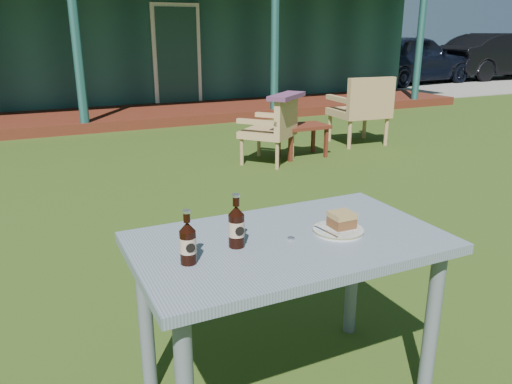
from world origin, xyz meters
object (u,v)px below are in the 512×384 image
cola_bottle_far (188,242)px  armchair_left (274,127)px  car_near (410,59)px  armchair_right (363,107)px  cake_slice (342,220)px  cafe_table (289,262)px  side_table (303,130)px  car_far (500,56)px  plate (338,230)px  cola_bottle_near (236,226)px

cola_bottle_far → armchair_left: (2.18, 3.58, -0.37)m
car_near → armchair_left: (-7.93, -6.64, -0.29)m
cola_bottle_far → armchair_right: 5.45m
armchair_left → armchair_right: size_ratio=0.84×
cake_slice → cafe_table: bearing=175.3°
side_table → car_far: bearing=30.1°
cola_bottle_far → plate: bearing=1.2°
armchair_left → armchair_right: 1.60m
cola_bottle_near → cola_bottle_far: bearing=-164.0°
cake_slice → side_table: bearing=61.5°
cake_slice → cola_bottle_far: bearing=-177.7°
cake_slice → armchair_right: (3.08, 3.94, -0.25)m
car_near → cola_bottle_near: (-9.91, -10.16, 0.08)m
plate → armchair_right: bearing=51.9°
cake_slice → cola_bottle_far: (-0.65, -0.03, 0.03)m
car_far → cola_bottle_near: bearing=128.7°
cake_slice → car_far: bearing=37.6°
cafe_table → plate: bearing=-8.7°
plate → cake_slice: bearing=28.8°
plate → armchair_right: (3.10, 3.95, -0.21)m
car_far → plate: (-13.29, -10.24, 0.01)m
cake_slice → cola_bottle_near: 0.45m
cafe_table → armchair_left: 3.95m
plate → side_table: (2.02, 3.69, -0.39)m
armchair_left → car_near: bearing=39.9°
car_near → cafe_table: bearing=128.7°
car_far → cake_slice: size_ratio=47.50×
car_far → cola_bottle_near: car_far is taller
car_near → plate: size_ratio=20.72×
cola_bottle_near → armchair_left: size_ratio=0.26×
cafe_table → plate: size_ratio=5.88×
cafe_table → cola_bottle_far: (-0.42, -0.04, 0.18)m
cafe_table → car_near: bearing=46.4°
plate → cake_slice: 0.05m
car_near → cafe_table: 14.05m
cake_slice → armchair_right: bearing=52.0°
cake_slice → cola_bottle_far: 0.65m
car_near → armchair_right: 8.94m
cafe_table → side_table: bearing=58.7°
armchair_left → side_table: armchair_left is taller
cola_bottle_far → cola_bottle_near: bearing=16.0°
plate → cola_bottle_near: 0.43m
cola_bottle_near → car_far: bearing=36.6°
cafe_table → cola_bottle_near: size_ratio=5.88×
armchair_left → side_table: (0.46, 0.12, -0.09)m
cola_bottle_near → armchair_right: cola_bottle_near is taller
armchair_right → plate: bearing=-128.1°
car_near → cake_slice: size_ratio=45.94×
plate → cola_bottle_far: 0.63m
car_far → cafe_table: bearing=129.2°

